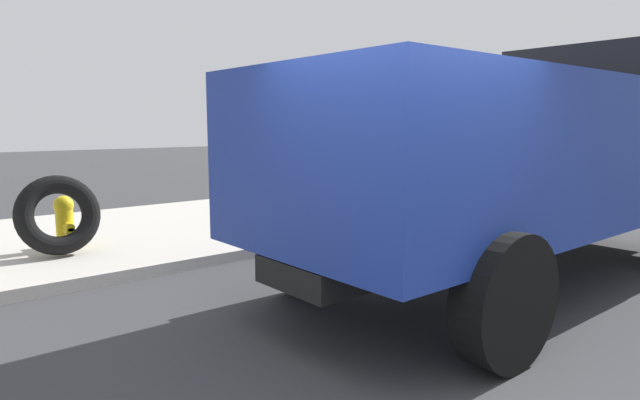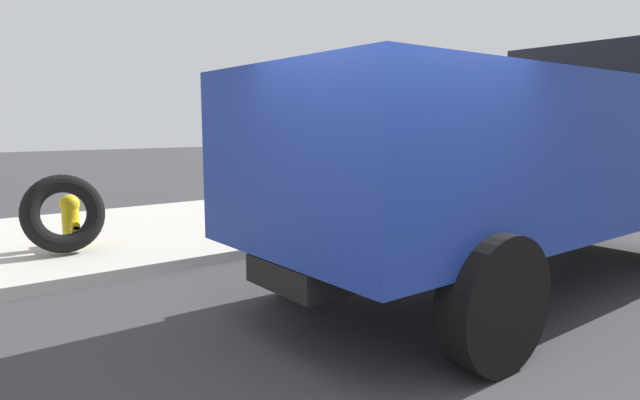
# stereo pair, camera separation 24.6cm
# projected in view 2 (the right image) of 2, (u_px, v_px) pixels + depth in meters

# --- Properties ---
(ground_plane) EXTENTS (80.00, 80.00, 0.00)m
(ground_plane) POSITION_uv_depth(u_px,v_px,m) (393.00, 391.00, 3.90)
(ground_plane) COLOR #38383A
(sidewalk_curb) EXTENTS (36.00, 5.00, 0.15)m
(sidewalk_curb) POSITION_uv_depth(u_px,v_px,m) (113.00, 235.00, 8.98)
(sidewalk_curb) COLOR #BCB7AD
(sidewalk_curb) RESTS_ON ground
(fire_hydrant) EXTENTS (0.27, 0.61, 0.76)m
(fire_hydrant) POSITION_uv_depth(u_px,v_px,m) (71.00, 219.00, 7.77)
(fire_hydrant) COLOR yellow
(fire_hydrant) RESTS_ON sidewalk_curb
(loose_tire) EXTENTS (1.11, 0.56, 1.11)m
(loose_tire) POSITION_uv_depth(u_px,v_px,m) (64.00, 213.00, 7.36)
(loose_tire) COLOR black
(loose_tire) RESTS_ON sidewalk_curb
(dump_truck_blue) EXTENTS (7.00, 2.81, 3.00)m
(dump_truck_blue) POSITION_uv_depth(u_px,v_px,m) (531.00, 150.00, 6.49)
(dump_truck_blue) COLOR #1E3899
(dump_truck_blue) RESTS_ON ground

